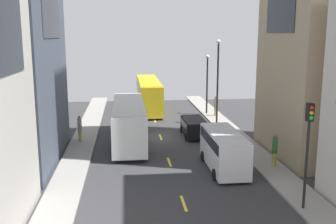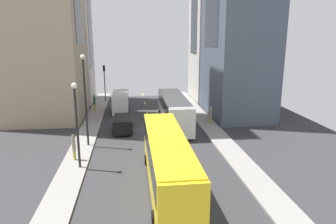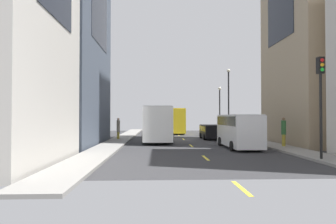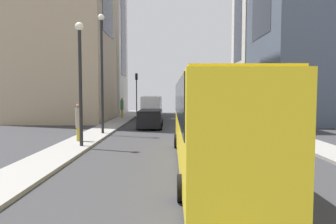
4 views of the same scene
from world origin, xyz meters
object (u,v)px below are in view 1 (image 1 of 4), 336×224
streetcar_yellow (149,92)px  pedestrian_crossing_mid (215,105)px  city_bus_white (129,119)px  pedestrian_waiting_curb (80,127)px  traffic_light_near_corner (308,136)px  pedestrian_crossing_near (275,149)px  delivery_van_white (224,148)px  car_black_0 (194,126)px

streetcar_yellow → pedestrian_crossing_mid: (7.00, -5.30, -0.80)m
city_bus_white → pedestrian_waiting_curb: size_ratio=5.34×
traffic_light_near_corner → pedestrian_crossing_near: bearing=81.8°
pedestrian_crossing_mid → pedestrian_crossing_near: pedestrian_crossing_near is taller
traffic_light_near_corner → delivery_van_white: bearing=110.8°
city_bus_white → traffic_light_near_corner: size_ratio=2.10×
pedestrian_crossing_mid → traffic_light_near_corner: bearing=28.2°
car_black_0 → pedestrian_waiting_curb: 9.95m
city_bus_white → traffic_light_near_corner: traffic_light_near_corner is taller
streetcar_yellow → car_black_0: (3.28, -13.16, -1.21)m
city_bus_white → delivery_van_white: bearing=-50.4°
car_black_0 → pedestrian_crossing_near: size_ratio=1.94×
streetcar_yellow → traffic_light_near_corner: bearing=-77.7°
traffic_light_near_corner → car_black_0: bearing=100.8°
pedestrian_crossing_near → traffic_light_near_corner: (-0.94, -6.58, 2.65)m
pedestrian_crossing_mid → pedestrian_waiting_curb: size_ratio=1.01×
pedestrian_crossing_near → streetcar_yellow: bearing=-128.8°
pedestrian_crossing_mid → pedestrian_crossing_near: 16.90m
delivery_van_white → pedestrian_crossing_near: bearing=-1.5°
car_black_0 → traffic_light_near_corner: 16.20m
car_black_0 → pedestrian_crossing_near: (3.92, -9.04, 0.43)m
city_bus_white → streetcar_yellow: bearing=80.3°
pedestrian_crossing_mid → pedestrian_waiting_curb: (-13.61, -8.89, -0.03)m
city_bus_white → pedestrian_crossing_mid: city_bus_white is taller
pedestrian_crossing_near → traffic_light_near_corner: bearing=25.0°
delivery_van_white → pedestrian_crossing_mid: bearing=78.9°
delivery_van_white → pedestrian_crossing_near: (3.48, -0.09, -0.18)m
car_black_0 → pedestrian_crossing_near: 9.87m
city_bus_white → delivery_van_white: city_bus_white is taller
city_bus_white → car_black_0: 6.06m
pedestrian_crossing_near → traffic_light_near_corner: size_ratio=0.41×
pedestrian_crossing_mid → pedestrian_crossing_near: size_ratio=0.98×
car_black_0 → pedestrian_crossing_mid: 8.71m
pedestrian_crossing_near → pedestrian_waiting_curb: pedestrian_crossing_near is taller
pedestrian_crossing_mid → pedestrian_crossing_near: bearing=30.7°
streetcar_yellow → pedestrian_crossing_near: 23.36m
delivery_van_white → pedestrian_crossing_mid: delivery_van_white is taller
car_black_0 → pedestrian_waiting_curb: pedestrian_waiting_curb is taller
city_bus_white → delivery_van_white: (6.22, -7.52, -0.49)m
pedestrian_crossing_mid → traffic_light_near_corner: (-0.75, -23.49, 2.67)m
streetcar_yellow → pedestrian_crossing_near: streetcar_yellow is taller
streetcar_yellow → delivery_van_white: streetcar_yellow is taller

